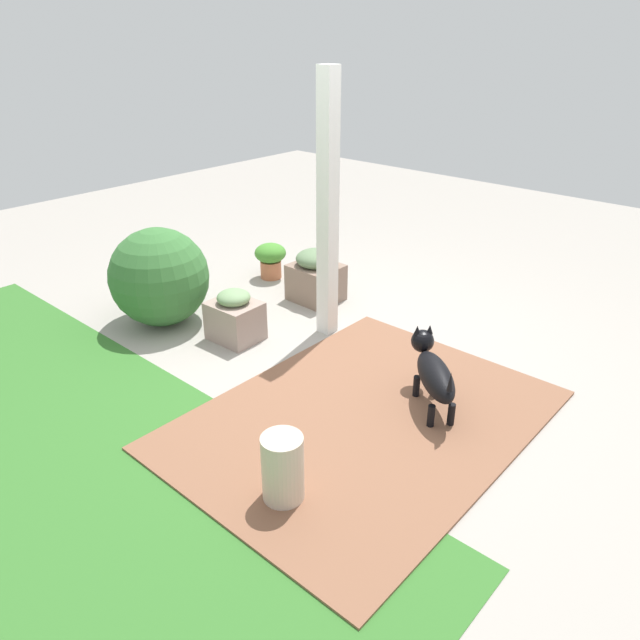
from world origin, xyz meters
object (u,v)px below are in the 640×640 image
at_px(porch_pillar, 328,211).
at_px(stone_planter_mid, 235,317).
at_px(round_shrub, 159,277).
at_px(terracotta_pot_broad, 270,258).
at_px(ceramic_urn, 283,469).
at_px(dog, 433,372).
at_px(stone_planter_nearest, 316,276).

relative_size(porch_pillar, stone_planter_mid, 4.83).
xyz_separation_m(round_shrub, terracotta_pot_broad, (0.04, -1.31, -0.20)).
distance_m(porch_pillar, ceramic_urn, 2.15).
distance_m(terracotta_pot_broad, dog, 2.60).
xyz_separation_m(stone_planter_mid, ceramic_urn, (-1.58, 1.05, 0.01)).
distance_m(porch_pillar, terracotta_pot_broad, 1.53).
xyz_separation_m(stone_planter_nearest, dog, (-1.74, 0.80, 0.04)).
relative_size(stone_planter_nearest, round_shrub, 0.59).
height_order(porch_pillar, stone_planter_mid, porch_pillar).
height_order(round_shrub, dog, round_shrub).
bearing_deg(ceramic_urn, round_shrub, -20.49).
bearing_deg(stone_planter_mid, dog, -173.14).
distance_m(stone_planter_mid, ceramic_urn, 1.89).
distance_m(porch_pillar, stone_planter_nearest, 1.02).
relative_size(stone_planter_nearest, terracotta_pot_broad, 1.36).
relative_size(stone_planter_mid, ceramic_urn, 1.06).
xyz_separation_m(dog, ceramic_urn, (0.13, 1.25, -0.07)).
relative_size(stone_planter_mid, round_shrub, 0.52).
distance_m(stone_planter_mid, dog, 1.72).
distance_m(stone_planter_mid, terracotta_pot_broad, 1.33).
distance_m(stone_planter_nearest, dog, 1.91).
xyz_separation_m(stone_planter_nearest, stone_planter_mid, (-0.03, 1.01, -0.04)).
bearing_deg(terracotta_pot_broad, dog, 159.67).
xyz_separation_m(stone_planter_nearest, round_shrub, (0.66, 1.21, 0.18)).
relative_size(terracotta_pot_broad, dog, 0.60).
relative_size(porch_pillar, stone_planter_nearest, 4.23).
bearing_deg(round_shrub, dog, -170.41).
xyz_separation_m(terracotta_pot_broad, dog, (-2.44, 0.90, 0.06)).
bearing_deg(porch_pillar, ceramic_urn, 124.17).
relative_size(porch_pillar, dog, 3.45).
height_order(stone_planter_nearest, dog, stone_planter_nearest).
bearing_deg(stone_planter_mid, porch_pillar, -127.91).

